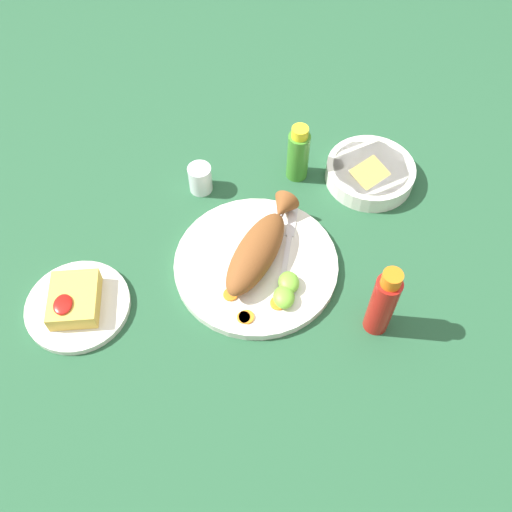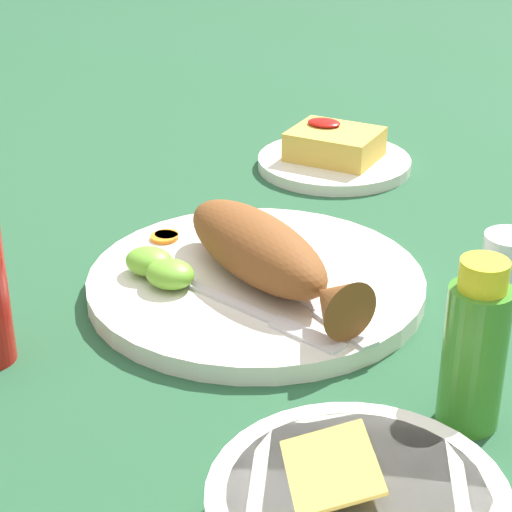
# 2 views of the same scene
# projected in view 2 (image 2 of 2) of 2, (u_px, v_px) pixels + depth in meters

# --- Properties ---
(ground_plane) EXTENTS (4.00, 4.00, 0.00)m
(ground_plane) POSITION_uv_depth(u_px,v_px,m) (256.00, 292.00, 0.88)
(ground_plane) COLOR #235133
(main_plate) EXTENTS (0.32, 0.32, 0.02)m
(main_plate) POSITION_uv_depth(u_px,v_px,m) (256.00, 283.00, 0.88)
(main_plate) COLOR silver
(main_plate) RESTS_ON ground_plane
(fried_fish) EXTENTS (0.25, 0.18, 0.06)m
(fried_fish) POSITION_uv_depth(u_px,v_px,m) (265.00, 253.00, 0.85)
(fried_fish) COLOR brown
(fried_fish) RESTS_ON main_plate
(fork_near) EXTENTS (0.17, 0.10, 0.00)m
(fork_near) POSITION_uv_depth(u_px,v_px,m) (314.00, 306.00, 0.82)
(fork_near) COLOR silver
(fork_near) RESTS_ON main_plate
(fork_far) EXTENTS (0.18, 0.06, 0.00)m
(fork_far) POSITION_uv_depth(u_px,v_px,m) (267.00, 317.00, 0.80)
(fork_far) COLOR silver
(fork_far) RESTS_ON main_plate
(carrot_slice_near) EXTENTS (0.03, 0.03, 0.00)m
(carrot_slice_near) POSITION_uv_depth(u_px,v_px,m) (219.00, 237.00, 0.94)
(carrot_slice_near) COLOR orange
(carrot_slice_near) RESTS_ON main_plate
(carrot_slice_mid) EXTENTS (0.03, 0.03, 0.00)m
(carrot_slice_mid) POSITION_uv_depth(u_px,v_px,m) (164.00, 237.00, 0.94)
(carrot_slice_mid) COLOR orange
(carrot_slice_mid) RESTS_ON main_plate
(carrot_slice_far) EXTENTS (0.02, 0.02, 0.00)m
(carrot_slice_far) POSITION_uv_depth(u_px,v_px,m) (167.00, 235.00, 0.95)
(carrot_slice_far) COLOR orange
(carrot_slice_far) RESTS_ON main_plate
(carrot_slice_extra) EXTENTS (0.03, 0.03, 0.00)m
(carrot_slice_extra) POSITION_uv_depth(u_px,v_px,m) (152.00, 266.00, 0.89)
(carrot_slice_extra) COLOR orange
(carrot_slice_extra) RESTS_ON main_plate
(lime_wedge_main) EXTENTS (0.05, 0.04, 0.03)m
(lime_wedge_main) POSITION_uv_depth(u_px,v_px,m) (149.00, 261.00, 0.87)
(lime_wedge_main) COLOR #6BB233
(lime_wedge_main) RESTS_ON main_plate
(lime_wedge_side) EXTENTS (0.05, 0.04, 0.03)m
(lime_wedge_side) POSITION_uv_depth(u_px,v_px,m) (170.00, 274.00, 0.85)
(lime_wedge_side) COLOR #6BB233
(lime_wedge_side) RESTS_ON main_plate
(hot_sauce_bottle_green) EXTENTS (0.05, 0.05, 0.14)m
(hot_sauce_bottle_green) POSITION_uv_depth(u_px,v_px,m) (475.00, 350.00, 0.67)
(hot_sauce_bottle_green) COLOR #3D8428
(hot_sauce_bottle_green) RESTS_ON ground_plane
(salt_cup) EXTENTS (0.05, 0.05, 0.06)m
(salt_cup) POSITION_uv_depth(u_px,v_px,m) (507.00, 270.00, 0.86)
(salt_cup) COLOR silver
(salt_cup) RESTS_ON ground_plane
(side_plate_fries) EXTENTS (0.19, 0.19, 0.01)m
(side_plate_fries) POSITION_uv_depth(u_px,v_px,m) (334.00, 163.00, 1.17)
(side_plate_fries) COLOR silver
(side_plate_fries) RESTS_ON ground_plane
(fries_pile) EXTENTS (0.11, 0.09, 0.04)m
(fries_pile) POSITION_uv_depth(u_px,v_px,m) (334.00, 143.00, 1.16)
(fries_pile) COLOR gold
(fries_pile) RESTS_ON side_plate_fries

